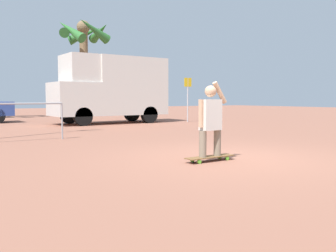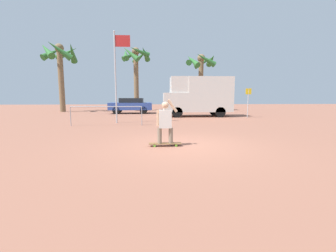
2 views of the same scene
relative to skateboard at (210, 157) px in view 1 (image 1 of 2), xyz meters
name	(u,v)px [view 1 (image 1 of 2)]	position (x,y,z in m)	size (l,w,h in m)	color
ground_plane	(231,158)	(0.60, 0.07, -0.08)	(80.00, 80.00, 0.00)	#935B47
skateboard	(210,157)	(0.00, 0.00, 0.00)	(1.05, 0.25, 0.09)	brown
person_skateboarder	(210,117)	(0.00, 0.00, 0.76)	(0.68, 0.22, 1.43)	gray
camper_van	(112,88)	(3.24, 10.89, 1.62)	(5.41, 2.01, 3.14)	black
palm_tree_near_van	(83,41)	(5.02, 18.83, 4.98)	(3.61, 3.62, 6.48)	brown
street_sign	(188,93)	(6.79, 9.58, 1.35)	(0.44, 0.06, 2.21)	#B7B7BC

